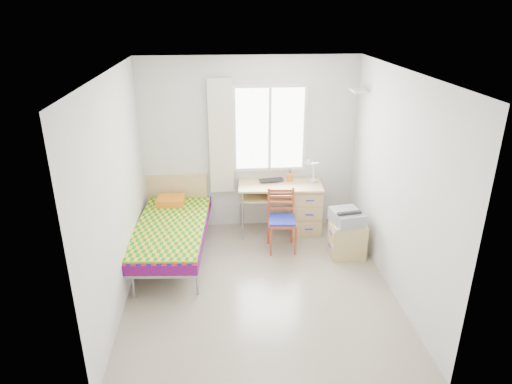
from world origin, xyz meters
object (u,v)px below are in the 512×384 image
printer (347,217)px  desk (301,205)px  bed (171,228)px  chair (282,216)px  cabinet (347,239)px

printer → desk: bearing=110.7°
printer → bed: bearing=165.6°
chair → printer: chair is taller
cabinet → printer: bearing=180.0°
cabinet → chair: bearing=162.2°
bed → printer: 2.39m
desk → printer: bearing=-55.8°
desk → printer: 0.95m
chair → cabinet: (0.87, -0.29, -0.25)m
bed → printer: size_ratio=4.28×
chair → bed: bearing=-171.7°
printer → chair: bearing=151.3°
bed → desk: (1.90, 0.61, -0.00)m
desk → printer: (0.47, -0.81, 0.17)m
bed → printer: bearing=-0.6°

